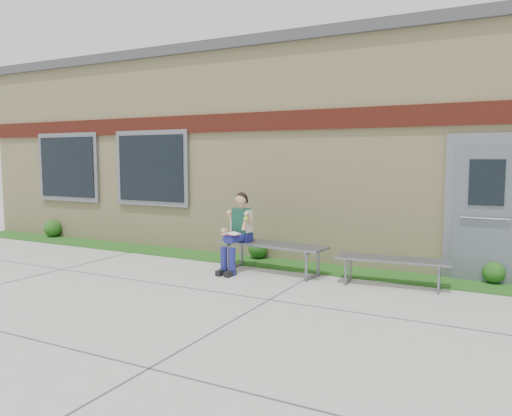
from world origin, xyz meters
The scene contains 9 objects.
ground centered at (0.00, 0.00, 0.00)m, with size 80.00×80.00×0.00m, color #9E9E99.
grass_strip centered at (0.00, 2.60, 0.01)m, with size 16.00×0.80×0.02m, color #194D14.
school_building centered at (0.00, 5.99, 2.10)m, with size 16.20×6.22×4.20m.
bench_left centered at (0.31, 2.00, 0.38)m, with size 1.94×0.71×0.49m.
bench_right centered at (2.31, 2.00, 0.33)m, with size 1.69×0.62×0.43m.
girl centered at (-0.24, 1.80, 0.72)m, with size 0.46×0.77×1.34m.
shrub_west centered at (-5.99, 2.85, 0.22)m, with size 0.40×0.40×0.40m, color #194D14.
shrub_mid centered at (-0.40, 2.85, 0.20)m, with size 0.36×0.36×0.36m, color #194D14.
shrub_east centered at (3.65, 2.85, 0.18)m, with size 0.33×0.33×0.33m, color #194D14.
Camera 1 is at (3.91, -5.43, 1.92)m, focal length 35.00 mm.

